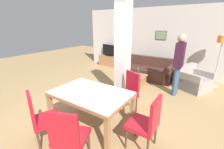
{
  "coord_description": "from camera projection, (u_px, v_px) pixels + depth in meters",
  "views": [
    {
      "loc": [
        1.84,
        -2.03,
        2.03
      ],
      "look_at": [
        0.0,
        0.77,
        0.9
      ],
      "focal_mm": 24.0,
      "sensor_mm": 36.0,
      "label": 1
    }
  ],
  "objects": [
    {
      "name": "dining_chair_far_right",
      "position": [
        128.0,
        91.0,
        3.56
      ],
      "size": [
        0.6,
        0.6,
        0.97
      ],
      "rotation": [
        0.0,
        0.0,
        2.74
      ],
      "color": "#B0142A",
      "rests_on": "ground_plane"
    },
    {
      "name": "divider_pillar",
      "position": [
        123.0,
        51.0,
        3.93
      ],
      "size": [
        0.31,
        0.38,
        2.7
      ],
      "color": "beige",
      "rests_on": "ground_plane"
    },
    {
      "name": "dining_chair_near_right",
      "position": [
        69.0,
        135.0,
        2.12
      ],
      "size": [
        0.6,
        0.6,
        0.97
      ],
      "rotation": [
        0.0,
        0.0,
        0.39
      ],
      "color": "#AC1622",
      "rests_on": "ground_plane"
    },
    {
      "name": "dining_chair_head_right",
      "position": [
        147.0,
        121.0,
        2.42
      ],
      "size": [
        0.46,
        0.46,
        0.97
      ],
      "rotation": [
        0.0,
        0.0,
        1.57
      ],
      "color": "#B01725",
      "rests_on": "ground_plane"
    },
    {
      "name": "dining_chair_near_left",
      "position": [
        41.0,
        116.0,
        2.56
      ],
      "size": [
        0.61,
        0.61,
        0.97
      ],
      "rotation": [
        0.0,
        0.0,
        -0.41
      ],
      "color": "#B41524",
      "rests_on": "ground_plane"
    },
    {
      "name": "coffee_table",
      "position": [
        137.0,
        80.0,
        5.16
      ],
      "size": [
        0.57,
        0.54,
        0.38
      ],
      "color": "#A47248",
      "rests_on": "ground_plane"
    },
    {
      "name": "bottle",
      "position": [
        138.0,
        73.0,
        4.94
      ],
      "size": [
        0.08,
        0.08,
        0.29
      ],
      "color": "#194C23",
      "rests_on": "coffee_table"
    },
    {
      "name": "tv_stand",
      "position": [
        109.0,
        61.0,
        7.64
      ],
      "size": [
        1.0,
        0.4,
        0.52
      ],
      "color": "#A06E46",
      "rests_on": "ground_plane"
    },
    {
      "name": "ground_plane",
      "position": [
        92.0,
        124.0,
        3.21
      ],
      "size": [
        18.0,
        18.0,
        0.0
      ],
      "primitive_type": "plane",
      "color": "tan"
    },
    {
      "name": "dining_table",
      "position": [
        91.0,
        99.0,
        3.02
      ],
      "size": [
        1.54,
        1.01,
        0.75
      ],
      "color": "#986F45",
      "rests_on": "ground_plane"
    },
    {
      "name": "sofa",
      "position": [
        147.0,
        71.0,
        5.92
      ],
      "size": [
        1.96,
        0.87,
        0.8
      ],
      "rotation": [
        0.0,
        0.0,
        3.14
      ],
      "color": "#4B2A22",
      "rests_on": "ground_plane"
    },
    {
      "name": "floor_lamp",
      "position": [
        222.0,
        44.0,
        4.72
      ],
      "size": [
        0.33,
        0.33,
        1.7
      ],
      "color": "#B7B7BC",
      "rests_on": "ground_plane"
    },
    {
      "name": "back_wall",
      "position": [
        160.0,
        41.0,
        6.26
      ],
      "size": [
        7.2,
        0.09,
        2.7
      ],
      "color": "beige",
      "rests_on": "ground_plane"
    },
    {
      "name": "armchair",
      "position": [
        193.0,
        81.0,
        4.9
      ],
      "size": [
        1.15,
        1.15,
        0.76
      ],
      "rotation": [
        0.0,
        0.0,
        4.25
      ],
      "color": "#A29792",
      "rests_on": "ground_plane"
    },
    {
      "name": "tv_screen",
      "position": [
        109.0,
        50.0,
        7.47
      ],
      "size": [
        0.85,
        0.27,
        0.56
      ],
      "rotation": [
        0.0,
        0.0,
        2.92
      ],
      "color": "black",
      "rests_on": "tv_stand"
    },
    {
      "name": "standing_person",
      "position": [
        179.0,
        61.0,
        4.24
      ],
      "size": [
        0.23,
        0.38,
        1.79
      ],
      "rotation": [
        0.0,
        0.0,
        1.56
      ],
      "color": "#354F71",
      "rests_on": "ground_plane"
    }
  ]
}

